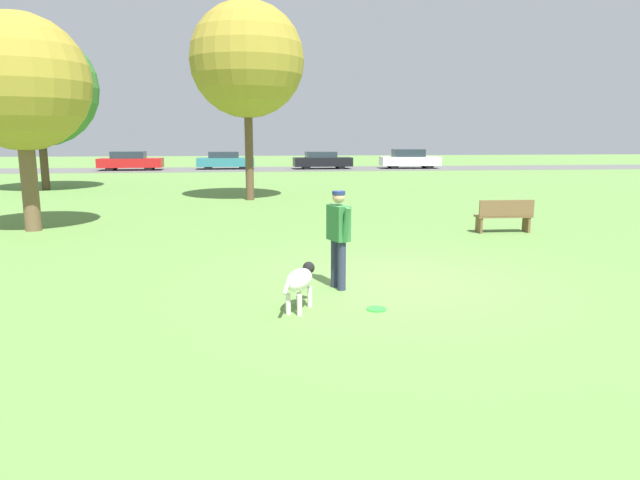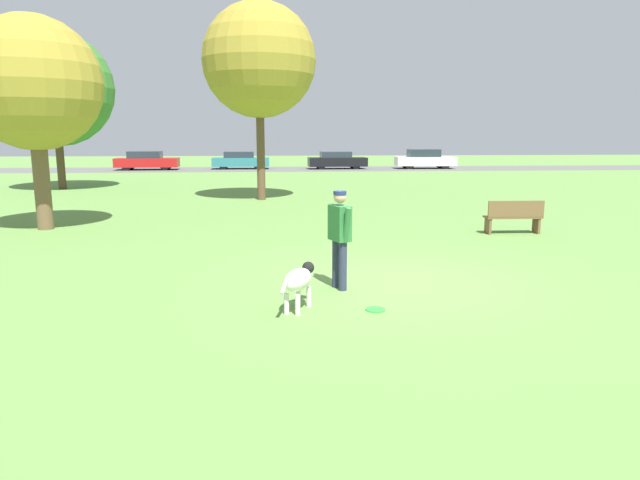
{
  "view_description": "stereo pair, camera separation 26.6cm",
  "coord_description": "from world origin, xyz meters",
  "px_view_note": "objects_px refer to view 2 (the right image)",
  "views": [
    {
      "loc": [
        -2.35,
        -9.04,
        2.43
      ],
      "look_at": [
        -1.42,
        -0.8,
        0.9
      ],
      "focal_mm": 32.0,
      "sensor_mm": 36.0,
      "label": 1
    },
    {
      "loc": [
        -2.08,
        -9.06,
        2.43
      ],
      "look_at": [
        -1.42,
        -0.8,
        0.9
      ],
      "focal_mm": 32.0,
      "sensor_mm": 36.0,
      "label": 2
    }
  ],
  "objects_px": {
    "frisbee": "(375,310)",
    "park_bench": "(514,216)",
    "person": "(340,232)",
    "parked_car_teal": "(241,160)",
    "dog": "(299,280)",
    "parked_car_red": "(147,161)",
    "tree_far_left": "(55,89)",
    "tree_near_left": "(33,84)",
    "tree_mid_center": "(259,60)",
    "parked_car_black": "(337,160)",
    "parked_car_white": "(425,159)"
  },
  "relations": [
    {
      "from": "dog",
      "to": "tree_far_left",
      "type": "xyz_separation_m",
      "value": [
        -9.96,
        19.11,
        4.03
      ]
    },
    {
      "from": "person",
      "to": "parked_car_teal",
      "type": "distance_m",
      "value": 33.39
    },
    {
      "from": "frisbee",
      "to": "tree_near_left",
      "type": "relative_size",
      "value": 0.05
    },
    {
      "from": "parked_car_teal",
      "to": "tree_far_left",
      "type": "bearing_deg",
      "value": -116.31
    },
    {
      "from": "tree_far_left",
      "to": "parked_car_black",
      "type": "height_order",
      "value": "tree_far_left"
    },
    {
      "from": "parked_car_red",
      "to": "parked_car_teal",
      "type": "height_order",
      "value": "parked_car_red"
    },
    {
      "from": "tree_far_left",
      "to": "parked_car_red",
      "type": "distance_m",
      "value": 15.02
    },
    {
      "from": "person",
      "to": "tree_far_left",
      "type": "distance_m",
      "value": 21.25
    },
    {
      "from": "dog",
      "to": "frisbee",
      "type": "xyz_separation_m",
      "value": [
        1.07,
        -0.12,
        -0.42
      ]
    },
    {
      "from": "parked_car_black",
      "to": "park_bench",
      "type": "height_order",
      "value": "parked_car_black"
    },
    {
      "from": "dog",
      "to": "frisbee",
      "type": "bearing_deg",
      "value": -72.26
    },
    {
      "from": "dog",
      "to": "parked_car_red",
      "type": "xyz_separation_m",
      "value": [
        -9.27,
        33.63,
        0.23
      ]
    },
    {
      "from": "dog",
      "to": "parked_car_white",
      "type": "distance_m",
      "value": 35.3
    },
    {
      "from": "tree_mid_center",
      "to": "park_bench",
      "type": "relative_size",
      "value": 5.13
    },
    {
      "from": "tree_far_left",
      "to": "person",
      "type": "bearing_deg",
      "value": -59.45
    },
    {
      "from": "frisbee",
      "to": "parked_car_white",
      "type": "distance_m",
      "value": 35.11
    },
    {
      "from": "dog",
      "to": "parked_car_black",
      "type": "xyz_separation_m",
      "value": [
        4.26,
        33.79,
        0.2
      ]
    },
    {
      "from": "tree_near_left",
      "to": "park_bench",
      "type": "relative_size",
      "value": 3.83
    },
    {
      "from": "dog",
      "to": "parked_car_black",
      "type": "distance_m",
      "value": 34.06
    },
    {
      "from": "dog",
      "to": "parked_car_white",
      "type": "bearing_deg",
      "value": 6.64
    },
    {
      "from": "tree_near_left",
      "to": "parked_car_red",
      "type": "bearing_deg",
      "value": 96.46
    },
    {
      "from": "dog",
      "to": "parked_car_red",
      "type": "distance_m",
      "value": 34.88
    },
    {
      "from": "parked_car_red",
      "to": "parked_car_white",
      "type": "height_order",
      "value": "parked_car_white"
    },
    {
      "from": "parked_car_black",
      "to": "parked_car_white",
      "type": "height_order",
      "value": "parked_car_white"
    },
    {
      "from": "tree_near_left",
      "to": "parked_car_white",
      "type": "bearing_deg",
      "value": 56.87
    },
    {
      "from": "person",
      "to": "tree_near_left",
      "type": "bearing_deg",
      "value": -154.01
    },
    {
      "from": "tree_near_left",
      "to": "frisbee",
      "type": "bearing_deg",
      "value": -46.05
    },
    {
      "from": "tree_near_left",
      "to": "parked_car_white",
      "type": "relative_size",
      "value": 1.23
    },
    {
      "from": "parked_car_black",
      "to": "parked_car_white",
      "type": "distance_m",
      "value": 6.46
    },
    {
      "from": "tree_mid_center",
      "to": "parked_car_teal",
      "type": "relative_size",
      "value": 1.76
    },
    {
      "from": "tree_near_left",
      "to": "park_bench",
      "type": "xyz_separation_m",
      "value": [
        11.92,
        -1.68,
        -3.24
      ]
    },
    {
      "from": "parked_car_teal",
      "to": "parked_car_white",
      "type": "bearing_deg",
      "value": -3.57
    },
    {
      "from": "frisbee",
      "to": "parked_car_red",
      "type": "distance_m",
      "value": 35.31
    },
    {
      "from": "frisbee",
      "to": "tree_far_left",
      "type": "height_order",
      "value": "tree_far_left"
    },
    {
      "from": "parked_car_white",
      "to": "parked_car_teal",
      "type": "bearing_deg",
      "value": -179.93
    },
    {
      "from": "person",
      "to": "parked_car_teal",
      "type": "xyz_separation_m",
      "value": [
        -3.43,
        33.21,
        -0.3
      ]
    },
    {
      "from": "person",
      "to": "parked_car_teal",
      "type": "bearing_deg",
      "value": 164.61
    },
    {
      "from": "tree_near_left",
      "to": "parked_car_teal",
      "type": "relative_size",
      "value": 1.31
    },
    {
      "from": "tree_mid_center",
      "to": "parked_car_black",
      "type": "height_order",
      "value": "tree_mid_center"
    },
    {
      "from": "dog",
      "to": "parked_car_white",
      "type": "height_order",
      "value": "parked_car_white"
    },
    {
      "from": "tree_mid_center",
      "to": "park_bench",
      "type": "xyz_separation_m",
      "value": [
        6.42,
        -8.18,
        -4.67
      ]
    },
    {
      "from": "dog",
      "to": "parked_car_red",
      "type": "height_order",
      "value": "parked_car_red"
    },
    {
      "from": "tree_far_left",
      "to": "tree_mid_center",
      "type": "bearing_deg",
      "value": -29.02
    },
    {
      "from": "parked_car_teal",
      "to": "park_bench",
      "type": "xyz_separation_m",
      "value": [
        8.34,
        -28.42,
        -0.17
      ]
    },
    {
      "from": "tree_mid_center",
      "to": "parked_car_teal",
      "type": "xyz_separation_m",
      "value": [
        -1.92,
        20.23,
        -4.49
      ]
    },
    {
      "from": "park_bench",
      "to": "tree_near_left",
      "type": "bearing_deg",
      "value": -6.98
    },
    {
      "from": "frisbee",
      "to": "park_bench",
      "type": "xyz_separation_m",
      "value": [
        4.54,
        5.98,
        0.44
      ]
    },
    {
      "from": "tree_near_left",
      "to": "park_bench",
      "type": "height_order",
      "value": "tree_near_left"
    },
    {
      "from": "tree_near_left",
      "to": "parked_car_white",
      "type": "height_order",
      "value": "tree_near_left"
    },
    {
      "from": "tree_far_left",
      "to": "dog",
      "type": "bearing_deg",
      "value": -62.48
    }
  ]
}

